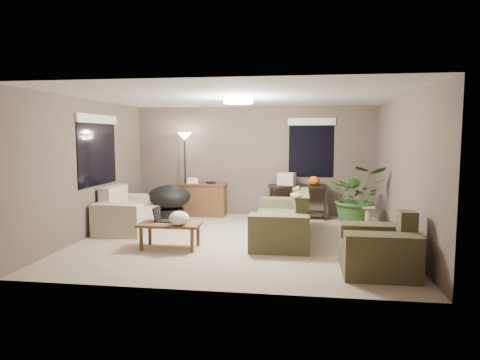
# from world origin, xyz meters

# --- Properties ---
(room_shell) EXTENTS (5.50, 5.50, 5.50)m
(room_shell) POSITION_xyz_m (0.00, 0.00, 1.25)
(room_shell) COLOR tan
(room_shell) RESTS_ON ground
(main_sofa) EXTENTS (0.95, 2.20, 0.85)m
(main_sofa) POSITION_xyz_m (0.79, 0.23, 0.29)
(main_sofa) COLOR #4C4B2E
(main_sofa) RESTS_ON ground
(throw_pillows) EXTENTS (0.30, 1.37, 0.47)m
(throw_pillows) POSITION_xyz_m (1.05, 0.23, 0.65)
(throw_pillows) COLOR #8C7251
(throw_pillows) RESTS_ON main_sofa
(loveseat) EXTENTS (0.90, 1.60, 0.85)m
(loveseat) POSITION_xyz_m (-2.27, 0.60, 0.30)
(loveseat) COLOR beige
(loveseat) RESTS_ON ground
(armchair) EXTENTS (0.95, 1.00, 0.85)m
(armchair) POSITION_xyz_m (2.14, -1.49, 0.30)
(armchair) COLOR #4B452D
(armchair) RESTS_ON ground
(coffee_table) EXTENTS (1.00, 0.55, 0.42)m
(coffee_table) POSITION_xyz_m (-1.03, -0.68, 0.36)
(coffee_table) COLOR brown
(coffee_table) RESTS_ON ground
(laptop) EXTENTS (0.38, 0.28, 0.24)m
(laptop) POSITION_xyz_m (-1.20, -0.58, 0.48)
(laptop) COLOR black
(laptop) RESTS_ON coffee_table
(plastic_bag) EXTENTS (0.41, 0.40, 0.23)m
(plastic_bag) POSITION_xyz_m (-0.83, -0.83, 0.53)
(plastic_bag) COLOR white
(plastic_bag) RESTS_ON coffee_table
(desk) EXTENTS (1.10, 0.50, 0.75)m
(desk) POSITION_xyz_m (-1.15, 2.19, 0.38)
(desk) COLOR brown
(desk) RESTS_ON ground
(desk_papers) EXTENTS (0.73, 0.33, 0.12)m
(desk_papers) POSITION_xyz_m (-1.30, 2.18, 0.80)
(desk_papers) COLOR silver
(desk_papers) RESTS_ON desk
(console_table) EXTENTS (1.30, 0.40, 0.75)m
(console_table) POSITION_xyz_m (1.02, 2.15, 0.44)
(console_table) COLOR black
(console_table) RESTS_ON ground
(pumpkin) EXTENTS (0.30, 0.30, 0.20)m
(pumpkin) POSITION_xyz_m (1.37, 2.15, 0.85)
(pumpkin) COLOR orange
(pumpkin) RESTS_ON console_table
(cardboard_box) EXTENTS (0.41, 0.35, 0.27)m
(cardboard_box) POSITION_xyz_m (0.77, 2.15, 0.88)
(cardboard_box) COLOR beige
(cardboard_box) RESTS_ON console_table
(papasan_chair) EXTENTS (0.96, 0.96, 0.80)m
(papasan_chair) POSITION_xyz_m (-1.67, 1.34, 0.47)
(papasan_chair) COLOR black
(papasan_chair) RESTS_ON ground
(floor_lamp) EXTENTS (0.32, 0.32, 1.91)m
(floor_lamp) POSITION_xyz_m (-1.55, 2.14, 1.60)
(floor_lamp) COLOR black
(floor_lamp) RESTS_ON ground
(ceiling_fixture) EXTENTS (0.50, 0.50, 0.10)m
(ceiling_fixture) POSITION_xyz_m (0.00, 0.00, 2.44)
(ceiling_fixture) COLOR white
(ceiling_fixture) RESTS_ON room_shell
(houseplant) EXTENTS (1.14, 1.27, 0.99)m
(houseplant) POSITION_xyz_m (2.19, 1.29, 0.50)
(houseplant) COLOR #2D5923
(houseplant) RESTS_ON ground
(cat_scratching_post) EXTENTS (0.32, 0.32, 0.50)m
(cat_scratching_post) POSITION_xyz_m (2.36, 0.94, 0.21)
(cat_scratching_post) COLOR tan
(cat_scratching_post) RESTS_ON ground
(window_left) EXTENTS (0.05, 1.56, 1.33)m
(window_left) POSITION_xyz_m (-2.73, 0.30, 1.78)
(window_left) COLOR black
(window_left) RESTS_ON room_shell
(window_back) EXTENTS (1.06, 0.05, 1.33)m
(window_back) POSITION_xyz_m (1.30, 2.48, 1.79)
(window_back) COLOR black
(window_back) RESTS_ON room_shell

